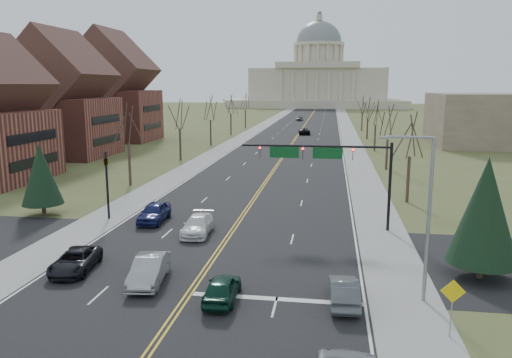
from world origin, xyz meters
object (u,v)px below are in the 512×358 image
(signal_left, at_px, (107,178))
(car_sb_outer_second, at_px, (154,212))
(car_nb_inner_lead, at_px, (222,288))
(car_sb_inner_second, at_px, (198,225))
(street_light, at_px, (424,208))
(warn_sign, at_px, (453,297))
(car_nb_outer_lead, at_px, (344,291))
(car_far_sb, at_px, (300,119))
(car_sb_outer_lead, at_px, (75,261))
(signal_mast, at_px, (327,159))
(car_far_nb, at_px, (304,131))
(car_sb_inner_lead, at_px, (149,270))

(signal_left, relative_size, car_sb_outer_second, 1.22)
(car_nb_inner_lead, relative_size, car_sb_inner_second, 0.83)
(street_light, height_order, warn_sign, street_light)
(car_nb_outer_lead, xyz_separation_m, car_sb_outer_second, (-15.83, 14.24, 0.12))
(signal_left, height_order, car_nb_inner_lead, signal_left)
(car_far_sb, bearing_deg, car_sb_inner_second, -85.53)
(car_nb_inner_lead, height_order, car_sb_outer_lead, car_nb_inner_lead)
(signal_mast, relative_size, car_far_nb, 2.15)
(car_nb_inner_lead, distance_m, car_far_sb, 139.58)
(car_sb_inner_lead, distance_m, car_far_sb, 137.68)
(car_far_nb, height_order, car_far_sb, car_far_nb)
(signal_left, distance_m, warn_sign, 30.57)
(signal_left, relative_size, car_nb_inner_lead, 1.44)
(car_sb_outer_second, bearing_deg, car_far_sb, 85.96)
(car_nb_outer_lead, xyz_separation_m, car_far_nb, (-7.25, 93.57, 0.07))
(car_nb_outer_lead, height_order, car_sb_inner_lead, car_sb_inner_lead)
(car_sb_inner_second, distance_m, car_far_sb, 127.63)
(warn_sign, bearing_deg, car_nb_inner_lead, 168.17)
(car_sb_outer_lead, xyz_separation_m, car_sb_outer_second, (0.96, 11.84, 0.17))
(car_sb_inner_lead, height_order, car_sb_inner_second, car_sb_inner_lead)
(street_light, xyz_separation_m, car_sb_inner_second, (-15.27, 10.25, -4.49))
(car_far_sb, bearing_deg, street_light, -79.21)
(car_nb_inner_lead, bearing_deg, signal_mast, -110.61)
(car_nb_inner_lead, xyz_separation_m, car_nb_outer_lead, (6.59, 0.58, 0.01))
(car_nb_inner_lead, bearing_deg, car_far_sb, -89.10)
(signal_left, relative_size, car_far_sb, 1.36)
(warn_sign, height_order, car_sb_outer_lead, warn_sign)
(signal_left, xyz_separation_m, car_sb_inner_second, (8.97, -3.25, -2.98))
(street_light, xyz_separation_m, car_sb_inner_lead, (-15.53, 0.20, -4.41))
(car_sb_inner_lead, xyz_separation_m, car_sb_inner_second, (0.26, 10.05, -0.07))
(car_sb_inner_second, distance_m, car_sb_outer_second, 5.51)
(signal_mast, xyz_separation_m, car_sb_outer_second, (-14.63, -0.30, -4.91))
(warn_sign, relative_size, car_far_sb, 0.65)
(car_nb_outer_lead, bearing_deg, warn_sign, 145.96)
(warn_sign, relative_size, car_nb_inner_lead, 0.69)
(car_sb_inner_second, height_order, car_sb_outer_second, car_sb_outer_second)
(car_far_nb, bearing_deg, warn_sign, 91.37)
(signal_left, relative_size, car_sb_outer_lead, 1.24)
(car_nb_outer_lead, relative_size, car_sb_outer_second, 0.88)
(warn_sign, distance_m, car_nb_outer_lead, 5.84)
(signal_left, bearing_deg, car_nb_inner_lead, -48.12)
(signal_mast, height_order, car_sb_inner_second, signal_mast)
(car_sb_inner_second, xyz_separation_m, car_far_sb, (-0.01, 127.63, 0.02))
(car_nb_inner_lead, distance_m, car_far_nb, 94.15)
(signal_left, height_order, car_far_sb, signal_left)
(warn_sign, xyz_separation_m, car_sb_outer_second, (-20.69, 17.21, -1.17))
(signal_mast, height_order, car_far_sb, signal_mast)
(signal_left, xyz_separation_m, warn_sign, (25.00, -17.52, -1.70))
(street_light, relative_size, warn_sign, 3.17)
(car_sb_outer_lead, bearing_deg, car_sb_inner_second, 50.33)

